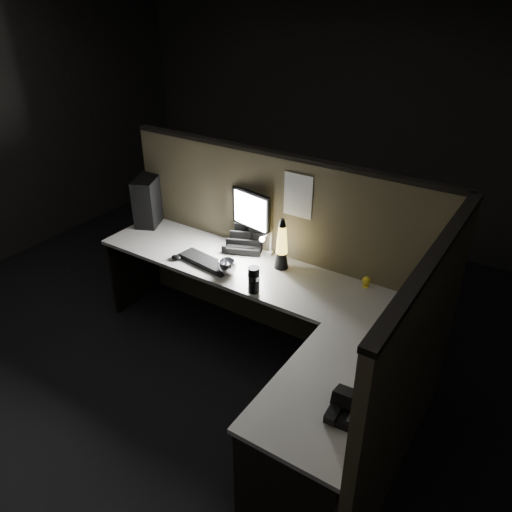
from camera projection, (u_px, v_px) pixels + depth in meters
The scene contains 17 objects.
floor at pixel (209, 393), 3.58m from camera, with size 6.00×6.00×0.00m, color black.
room_shell at pixel (195, 180), 2.79m from camera, with size 6.00×6.00×6.00m.
partition_back at pixel (278, 250), 3.89m from camera, with size 2.66×0.06×1.50m, color brown.
partition_right at pixel (411, 378), 2.65m from camera, with size 0.06×1.66×1.50m, color brown.
desk at pixel (248, 318), 3.40m from camera, with size 2.60×1.60×0.73m.
pc_tower at pixel (150, 199), 4.30m from camera, with size 0.18×0.39×0.41m, color black.
monitor at pixel (251, 215), 3.82m from camera, with size 0.37×0.16×0.48m.
keyboard at pixel (206, 262), 3.74m from camera, with size 0.47×0.16×0.02m, color black.
mouse at pixel (176, 257), 3.79m from camera, with size 0.08×0.06×0.03m, color black.
clip_lamp at pixel (266, 244), 3.76m from camera, with size 0.04×0.16×0.21m.
organizer at pixel (246, 243), 3.93m from camera, with size 0.34×0.32×0.20m.
lava_lamp at pixel (282, 248), 3.62m from camera, with size 0.11×0.11×0.39m.
travel_mug at pixel (254, 280), 3.37m from camera, with size 0.08×0.08×0.19m, color black.
steel_mug at pixel (227, 267), 3.59m from camera, with size 0.13×0.13×0.11m, color #B7B6BE.
figurine at pixel (366, 281), 3.44m from camera, with size 0.06×0.06×0.06m, color yellow.
pinned_paper at pixel (298, 196), 3.53m from camera, with size 0.23×0.00×0.32m, color white.
desk_phone at pixel (352, 409), 2.43m from camera, with size 0.23×0.24×0.13m.
Camera 1 is at (1.73, -2.02, 2.62)m, focal length 35.00 mm.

